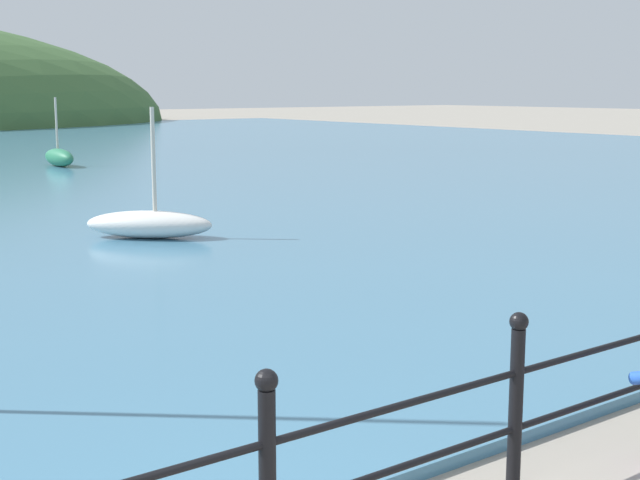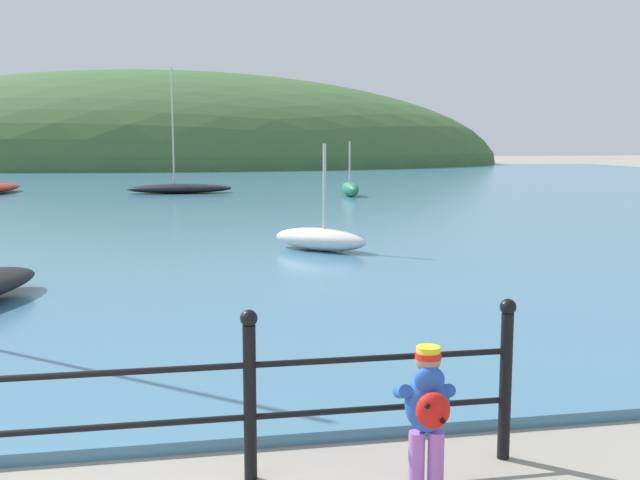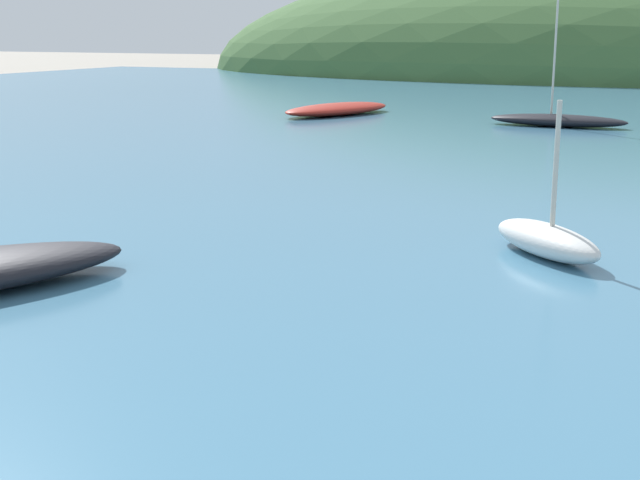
# 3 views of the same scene
# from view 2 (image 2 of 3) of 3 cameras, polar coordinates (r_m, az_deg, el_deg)

# --- Properties ---
(water) EXTENTS (80.00, 60.00, 0.10)m
(water) POSITION_cam_2_polar(r_m,az_deg,el_deg) (35.57, -13.62, 3.72)
(water) COLOR teal
(water) RESTS_ON ground
(far_hillside) EXTENTS (64.87, 35.68, 17.21)m
(far_hillside) POSITION_cam_2_polar(r_m,az_deg,el_deg) (71.33, -12.20, 5.58)
(far_hillside) COLOR #3D6033
(far_hillside) RESTS_ON ground
(child_in_coat) EXTENTS (0.42, 0.55, 1.00)m
(child_in_coat) POSITION_cam_2_polar(r_m,az_deg,el_deg) (5.10, 8.20, -12.41)
(child_in_coat) COLOR #AD66C6
(child_in_coat) RESTS_ON ground
(boat_far_right) EXTENTS (0.62, 2.05, 2.20)m
(boat_far_right) POSITION_cam_2_polar(r_m,az_deg,el_deg) (30.22, 2.30, 3.93)
(boat_far_right) COLOR #287551
(boat_far_right) RESTS_ON water
(boat_far_left) EXTENTS (2.04, 1.99, 2.18)m
(boat_far_left) POSITION_cam_2_polar(r_m,az_deg,el_deg) (15.30, 0.00, 0.11)
(boat_far_left) COLOR silver
(boat_far_left) RESTS_ON water
(boat_blue_hull) EXTENTS (4.42, 1.26, 5.24)m
(boat_blue_hull) POSITION_cam_2_polar(r_m,az_deg,el_deg) (32.32, -10.66, 3.92)
(boat_blue_hull) COLOR black
(boat_blue_hull) RESTS_ON water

